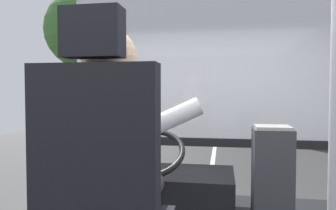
{
  "coord_description": "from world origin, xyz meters",
  "views": [
    {
      "loc": [
        0.25,
        -1.57,
        1.85
      ],
      "look_at": [
        -0.24,
        1.34,
        1.73
      ],
      "focal_mm": 34.61,
      "sensor_mm": 36.0,
      "label": 1
    }
  ],
  "objects": [
    {
      "name": "shop_building",
      "position": [
        5.47,
        17.82,
        4.39
      ],
      "size": [
        12.29,
        5.66,
        8.78
      ],
      "color": "gray",
      "rests_on": "ground"
    },
    {
      "name": "steering_console",
      "position": [
        -0.21,
        0.82,
        1.06
      ],
      "size": [
        1.1,
        0.95,
        0.76
      ],
      "color": "black",
      "rests_on": "bus_floor"
    },
    {
      "name": "handrail_pole",
      "position": [
        0.71,
        -0.13,
        1.83
      ],
      "size": [
        0.04,
        0.04,
        1.97
      ],
      "color": "#B7B7BC",
      "rests_on": "bus_floor"
    },
    {
      "name": "fare_box",
      "position": [
        0.57,
        0.59,
        1.23
      ],
      "size": [
        0.24,
        0.24,
        0.79
      ],
      "color": "#333338",
      "rests_on": "bus_floor"
    },
    {
      "name": "windshield_panel",
      "position": [
        0.0,
        1.62,
        1.89
      ],
      "size": [
        2.5,
        0.08,
        1.48
      ],
      "color": "silver"
    },
    {
      "name": "ground",
      "position": [
        0.0,
        8.8,
        -0.02
      ],
      "size": [
        18.0,
        44.0,
        0.06
      ],
      "color": "#383838"
    },
    {
      "name": "bus_driver",
      "position": [
        -0.21,
        -0.24,
        1.61
      ],
      "size": [
        0.76,
        0.57,
        0.82
      ],
      "color": "#332D28",
      "rests_on": "driver_seat"
    },
    {
      "name": "street_tree",
      "position": [
        -4.08,
        8.17,
        3.75
      ],
      "size": [
        2.47,
        2.47,
        5.03
      ],
      "color": "#4C3828",
      "rests_on": "ground"
    },
    {
      "name": "driver_seat",
      "position": [
        -0.21,
        -0.35,
        1.4
      ],
      "size": [
        0.48,
        0.48,
        1.31
      ],
      "color": "black",
      "rests_on": "bus_floor"
    }
  ]
}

